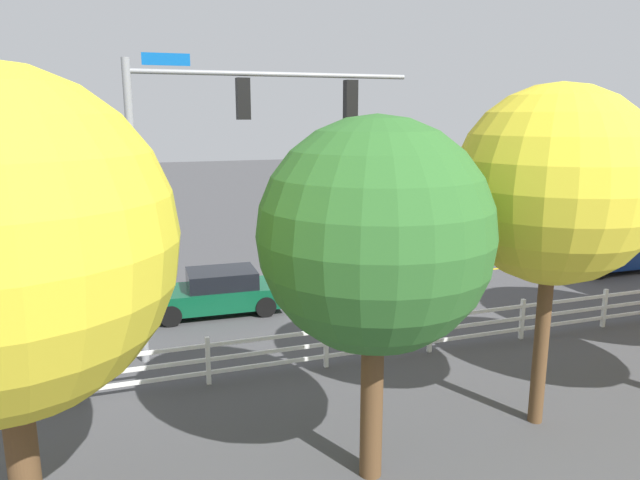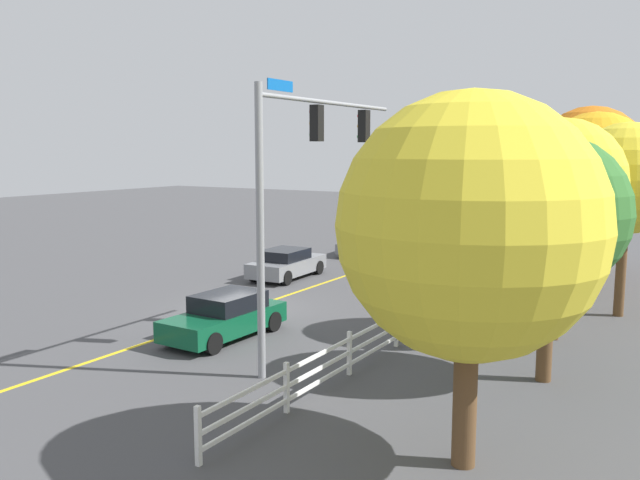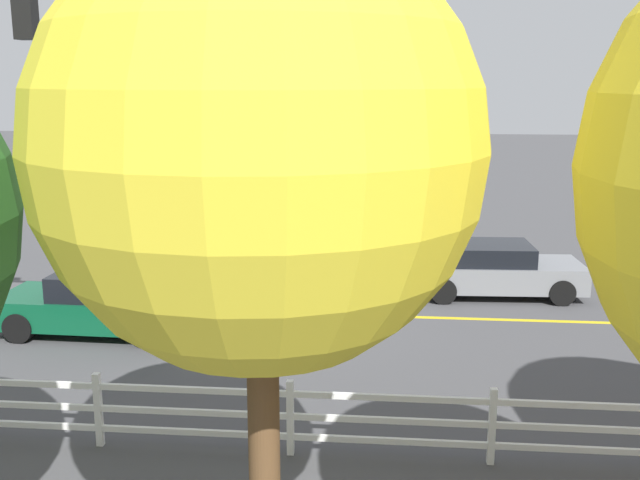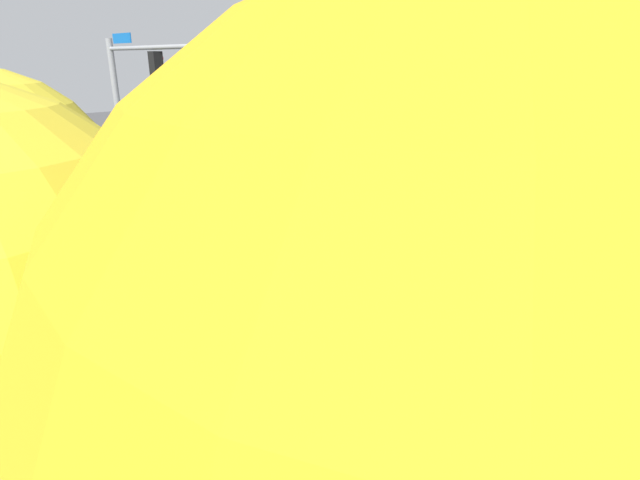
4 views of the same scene
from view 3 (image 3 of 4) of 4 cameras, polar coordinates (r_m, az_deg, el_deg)
ground_plane at (r=17.54m, az=-4.46°, el=-5.63°), size 120.00×120.00×0.00m
lane_center_stripe at (r=17.33m, az=8.75°, el=-5.95°), size 28.00×0.16×0.01m
car_0 at (r=16.66m, az=-16.58°, el=-4.67°), size 4.24×1.93×1.38m
car_2 at (r=19.27m, az=13.37°, el=-2.24°), size 4.30×2.07×1.34m
white_rail_fence at (r=10.93m, az=5.43°, el=-13.71°), size 26.10×0.10×1.15m
tree_1 at (r=6.12m, az=-4.75°, el=6.99°), size 3.76×3.76×6.72m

